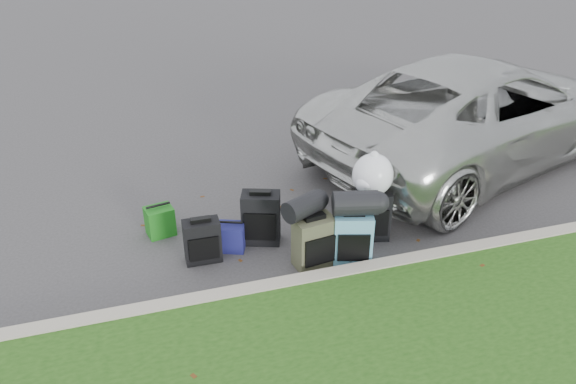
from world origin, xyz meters
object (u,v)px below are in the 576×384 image
object	(u,v)px
suitcase_small_black	(202,241)
suitcase_large_black_left	(261,218)
suitcase_teal	(352,238)
tote_navy	(232,237)
suv	(479,110)
suitcase_large_black_right	(372,215)
suitcase_olive	(314,242)
tote_green	(160,221)

from	to	relation	value
suitcase_small_black	suitcase_large_black_left	distance (m)	0.78
suitcase_teal	tote_navy	distance (m)	1.46
suitcase_large_black_left	suv	bearing A→B (deg)	38.99
suitcase_large_black_right	tote_navy	world-z (taller)	suitcase_large_black_right
suv	suitcase_large_black_left	world-z (taller)	suv
suv	tote_navy	distance (m)	4.57
suitcase_large_black_left	suitcase_large_black_right	xyz separation A→B (m)	(1.34, -0.31, -0.01)
suitcase_small_black	suitcase_olive	distance (m)	1.30
suitcase_small_black	suitcase_large_black_left	xyz separation A→B (m)	(0.75, 0.19, 0.07)
suitcase_olive	suitcase_teal	world-z (taller)	suitcase_teal
tote_green	suitcase_large_black_left	bearing A→B (deg)	-35.84
suitcase_large_black_left	suitcase_olive	xyz separation A→B (m)	(0.46, -0.66, -0.02)
suitcase_small_black	suitcase_large_black_right	size ratio (longest dim) A/B	0.82
tote_navy	tote_green	bearing A→B (deg)	164.69
suitcase_large_black_left	suitcase_large_black_right	bearing A→B (deg)	6.24
suv	suitcase_large_black_right	xyz separation A→B (m)	(-2.56, -1.70, -0.49)
suitcase_small_black	tote_navy	bearing A→B (deg)	20.32
suitcase_large_black_right	tote_green	world-z (taller)	suitcase_large_black_right
suitcase_olive	tote_navy	distance (m)	1.04
suitcase_large_black_right	suitcase_small_black	bearing A→B (deg)	-169.13
suitcase_teal	suv	bearing A→B (deg)	51.72
suitcase_teal	suitcase_large_black_right	world-z (taller)	suitcase_large_black_right
suv	suitcase_teal	size ratio (longest dim) A/B	9.27
suv	tote_green	world-z (taller)	suv
suitcase_olive	tote_green	size ratio (longest dim) A/B	1.65
suitcase_teal	suitcase_large_black_right	distance (m)	0.60
suv	suitcase_teal	distance (m)	3.70
suitcase_large_black_right	tote_green	distance (m)	2.66
suitcase_teal	tote_green	xyz separation A→B (m)	(-2.08, 1.25, -0.13)
suitcase_teal	tote_navy	world-z (taller)	suitcase_teal
suitcase_small_black	suitcase_large_black_left	world-z (taller)	suitcase_large_black_left
suitcase_teal	tote_navy	size ratio (longest dim) A/B	1.88
suitcase_teal	tote_green	world-z (taller)	suitcase_teal
suitcase_olive	tote_navy	world-z (taller)	suitcase_olive
suitcase_large_black_left	tote_green	size ratio (longest dim) A/B	1.76
suitcase_large_black_left	suitcase_large_black_right	distance (m)	1.37
suitcase_large_black_left	suitcase_large_black_right	size ratio (longest dim) A/B	1.03
suv	suitcase_olive	xyz separation A→B (m)	(-3.44, -2.05, -0.50)
suv	tote_green	size ratio (longest dim) A/B	15.53
tote_navy	suv	bearing A→B (deg)	40.02
suv	tote_green	xyz separation A→B (m)	(-5.08, -0.87, -0.62)
suitcase_olive	suitcase_teal	size ratio (longest dim) A/B	0.98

